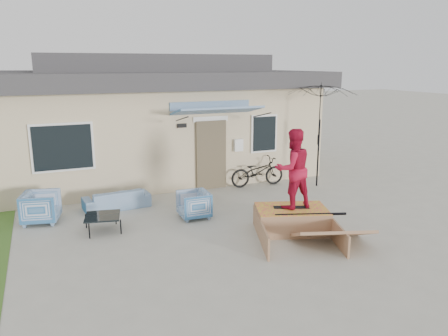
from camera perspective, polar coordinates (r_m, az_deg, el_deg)
name	(u,v)px	position (r m, az deg, el deg)	size (l,w,h in m)	color
ground	(244,248)	(9.23, 2.68, -10.47)	(90.00, 90.00, 0.00)	#A5A295
house	(150,115)	(16.12, -9.66, 6.85)	(10.80, 8.49, 4.10)	#CAB58B
loveseat	(116,196)	(11.92, -13.89, -3.56)	(1.72, 0.50, 0.67)	#225E95
armchair_left	(41,206)	(11.41, -22.83, -4.57)	(0.81, 0.76, 0.84)	#225E95
armchair_right	(194,203)	(10.87, -3.98, -4.63)	(0.72, 0.68, 0.75)	#225E95
coffee_table	(103,223)	(10.44, -15.55, -6.97)	(0.76, 0.76, 0.38)	black
bicycle	(257,169)	(13.65, 4.39, -0.07)	(0.61, 1.75, 1.12)	black
patio_umbrella	(319,131)	(13.69, 12.36, 4.77)	(2.66, 2.57, 2.20)	black
skate_ramp	(291,220)	(10.18, 8.82, -6.69)	(1.59, 2.12, 0.53)	#926849
skateboard	(291,207)	(10.13, 8.81, -5.05)	(0.82, 0.20, 0.05)	black
skater	(293,167)	(9.88, 9.00, 0.08)	(0.89, 0.68, 1.81)	#AE112F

